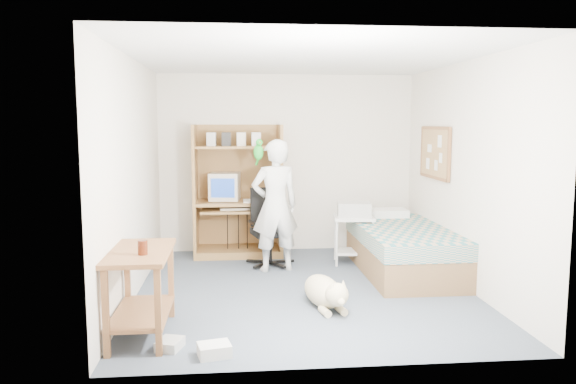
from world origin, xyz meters
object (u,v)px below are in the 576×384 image
object	(u,v)px
side_desk	(141,280)
printer_cart	(354,232)
bed	(403,249)
dog	(325,292)
office_chair	(269,238)
person	(275,206)
computer_hutch	(238,196)

from	to	relation	value
side_desk	printer_cart	world-z (taller)	side_desk
bed	dog	size ratio (longest dim) A/B	2.07
office_chair	printer_cart	xyz separation A→B (m)	(1.10, -0.05, 0.06)
bed	person	size ratio (longest dim) A/B	1.24
person	printer_cart	world-z (taller)	person
computer_hutch	bed	world-z (taller)	computer_hutch
dog	printer_cart	size ratio (longest dim) A/B	1.56
person	printer_cart	xyz separation A→B (m)	(1.04, 0.26, -0.40)
computer_hutch	dog	bearing A→B (deg)	-70.44
dog	printer_cart	world-z (taller)	printer_cart
office_chair	printer_cart	distance (m)	1.11
person	dog	distance (m)	1.64
bed	office_chair	xyz separation A→B (m)	(-1.61, 0.53, 0.06)
person	printer_cart	bearing A→B (deg)	-179.22
office_chair	person	size ratio (longest dim) A/B	0.60
side_desk	person	xyz separation A→B (m)	(1.30, 2.04, 0.32)
computer_hutch	dog	size ratio (longest dim) A/B	1.85
computer_hutch	bed	distance (m)	2.35
office_chair	side_desk	bearing A→B (deg)	-130.83
computer_hutch	printer_cart	bearing A→B (deg)	-23.22
dog	bed	bearing A→B (deg)	34.75
person	dog	xyz separation A→B (m)	(0.39, -1.46, -0.65)
person	printer_cart	size ratio (longest dim) A/B	2.61
office_chair	dog	bearing A→B (deg)	-88.67
computer_hutch	printer_cart	xyz separation A→B (m)	(1.49, -0.64, -0.41)
bed	side_desk	xyz separation A→B (m)	(-2.85, -1.82, 0.21)
person	side_desk	bearing A→B (deg)	44.53
side_desk	dog	bearing A→B (deg)	19.10
person	printer_cart	distance (m)	1.15
computer_hutch	dog	distance (m)	2.58
person	dog	world-z (taller)	person
office_chair	computer_hutch	bearing A→B (deg)	109.99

